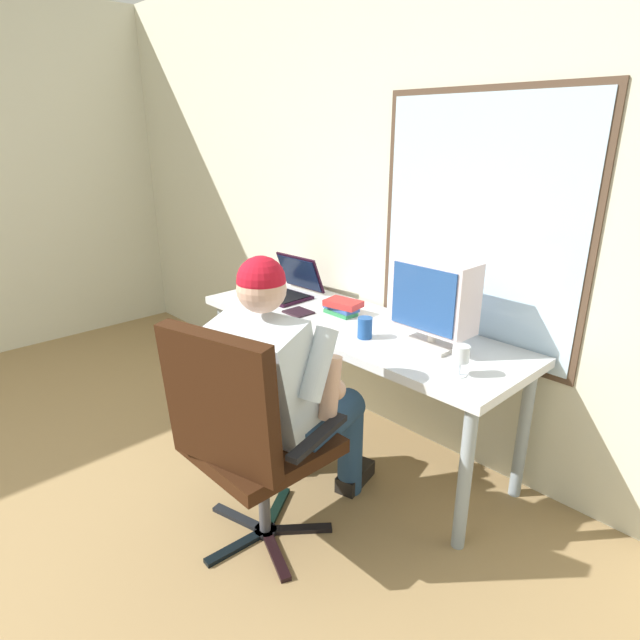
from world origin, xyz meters
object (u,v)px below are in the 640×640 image
Objects in this scene: office_chair at (243,430)px; wine_glass at (461,356)px; laptop at (289,285)px; coffee_mug at (365,328)px; crt_monitor at (435,297)px; book_stack at (342,307)px; person_seated at (284,387)px; desk at (353,336)px; cd_case at (298,312)px.

office_chair is 0.92m from wine_glass.
laptop reaches higher than coffee_mug.
book_stack is at bearing 178.35° from crt_monitor.
person_seated is at bearing -136.47° from wine_glass.
person_seated is at bearing -110.29° from crt_monitor.
office_chair is 1.06m from book_stack.
wine_glass reaches higher than desk.
wine_glass is 0.91× the size of cd_case.
laptop is at bearing 170.48° from wine_glass.
wine_glass is (0.47, 0.76, 0.23)m from office_chair.
office_chair is at bearing -48.37° from laptop.
coffee_mug reaches higher than book_stack.
laptop is 2.67× the size of wine_glass.
wine_glass is at bearing 58.53° from office_chair.
wine_glass is 1.05m from cd_case.
book_stack is 1.52× the size of cd_case.
office_chair is at bearing -83.94° from coffee_mug.
wine_glass is at bearing -11.30° from desk.
laptop is at bearing 131.63° from office_chair.
crt_monitor reaches higher than wine_glass.
office_chair is at bearing -67.14° from book_stack.
laptop is at bearing 138.44° from person_seated.
book_stack is (-0.35, 0.70, 0.11)m from person_seated.
coffee_mug is at bearing -150.78° from crt_monitor.
crt_monitor is 0.37m from coffee_mug.
laptop is (-0.82, 0.72, 0.13)m from person_seated.
book_stack is (-0.14, 0.06, 0.12)m from desk.
office_chair reaches higher than desk.
wine_glass is at bearing 43.53° from person_seated.
laptop is (-0.88, 0.99, 0.21)m from office_chair.
person_seated is at bearing -63.71° from book_stack.
laptop is 0.35m from cd_case.
book_stack is (-0.87, 0.20, -0.05)m from wine_glass.
person_seated is at bearing 102.81° from office_chair.
coffee_mug reaches higher than desk.
office_chair is 0.28m from person_seated.
crt_monitor is (0.19, 0.95, 0.38)m from office_chair.
wine_glass is at bearing -9.52° from laptop.
wine_glass reaches higher than cd_case.
crt_monitor is 1.09m from laptop.
laptop reaches higher than book_stack.
cd_case is 1.41× the size of coffee_mug.
crt_monitor is (0.46, 0.04, 0.31)m from desk.
person_seated is 0.76m from cd_case.
person_seated reaches higher than laptop.
crt_monitor is 3.98× the size of coffee_mug.
laptop is at bearing 166.25° from coffee_mug.
desk is 14.14× the size of wine_glass.
desk is at bearing 107.85° from person_seated.
crt_monitor is (0.25, 0.69, 0.31)m from person_seated.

